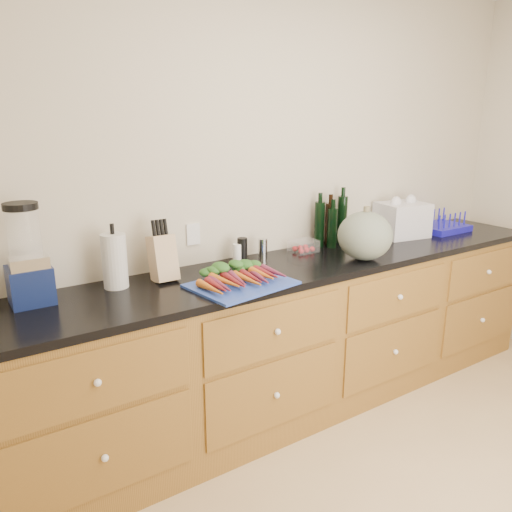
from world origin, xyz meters
TOP-DOWN VIEW (x-y plane):
  - wall_back at (0.00, 1.62)m, footprint 4.10×0.05m
  - cabinets at (0.00, 1.30)m, footprint 3.60×0.64m
  - countertop at (0.00, 1.30)m, footprint 3.64×0.62m
  - cutting_board at (-0.56, 1.14)m, footprint 0.54×0.44m
  - carrots at (-0.56, 1.18)m, footprint 0.41×0.30m
  - squash at (0.29, 1.14)m, footprint 0.32×0.32m
  - blender_appliance at (-1.49, 1.46)m, footprint 0.18×0.18m
  - paper_towel at (-1.10, 1.46)m, footprint 0.12×0.12m
  - knife_block at (-0.85, 1.44)m, footprint 0.12×0.12m
  - grinder_salt at (-0.38, 1.48)m, footprint 0.05×0.05m
  - grinder_pepper at (-0.35, 1.48)m, footprint 0.06×0.06m
  - canister_chrome at (-0.20, 1.48)m, footprint 0.05×0.05m
  - tomato_box at (0.10, 1.47)m, footprint 0.16×0.13m
  - bottles at (0.35, 1.51)m, footprint 0.26×0.13m
  - grocery_bag at (0.93, 1.42)m, footprint 0.36×0.31m
  - dish_rack at (1.32, 1.38)m, footprint 0.36×0.29m

SIDE VIEW (x-z plane):
  - cabinets at x=0.00m, z-range 0.00..0.90m
  - countertop at x=0.00m, z-range 0.90..0.94m
  - cutting_board at x=-0.56m, z-range 0.94..0.95m
  - dish_rack at x=1.32m, z-range 0.90..1.05m
  - carrots at x=-0.56m, z-range 0.95..1.01m
  - tomato_box at x=0.10m, z-range 0.94..1.02m
  - grinder_salt at x=-0.38m, z-range 0.94..1.06m
  - canister_chrome at x=-0.20m, z-range 0.94..1.06m
  - grinder_pepper at x=-0.35m, z-range 0.94..1.09m
  - knife_block at x=-0.85m, z-range 0.94..1.18m
  - grocery_bag at x=0.93m, z-range 0.94..1.18m
  - paper_towel at x=-1.10m, z-range 0.94..1.21m
  - bottles at x=0.35m, z-range 0.93..1.24m
  - squash at x=0.29m, z-range 0.94..1.23m
  - blender_appliance at x=-1.49m, z-range 0.91..1.37m
  - wall_back at x=0.00m, z-range 0.00..2.60m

